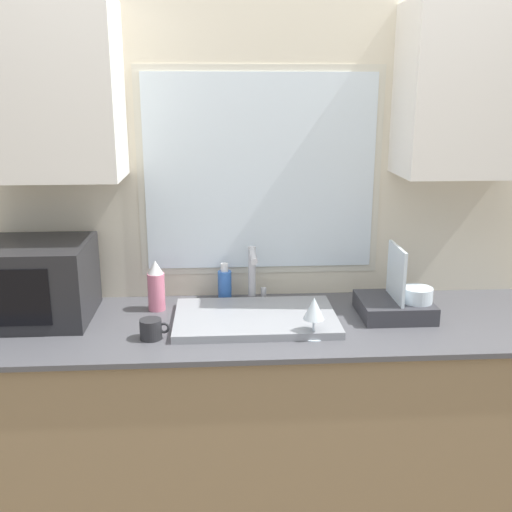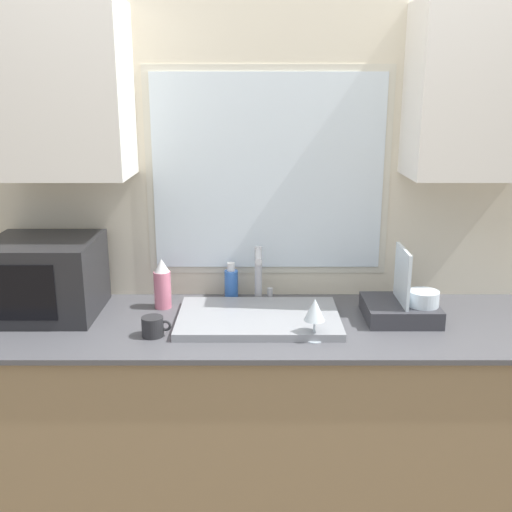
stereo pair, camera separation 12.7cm
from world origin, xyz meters
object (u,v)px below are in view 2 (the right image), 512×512
(microwave, at_px, (42,277))
(spray_bottle, at_px, (160,284))
(soap_bottle, at_px, (229,284))
(wine_glass, at_px, (312,311))
(dish_rack, at_px, (400,306))
(faucet, at_px, (257,270))
(mug_near_sink, at_px, (150,327))

(microwave, relative_size, spray_bottle, 2.00)
(soap_bottle, distance_m, wine_glass, 0.54)
(microwave, xyz_separation_m, dish_rack, (1.44, -0.07, -0.10))
(dish_rack, bearing_deg, spray_bottle, 172.26)
(microwave, xyz_separation_m, wine_glass, (1.07, -0.27, -0.04))
(spray_bottle, bearing_deg, dish_rack, -7.74)
(spray_bottle, height_order, soap_bottle, spray_bottle)
(soap_bottle, bearing_deg, faucet, -20.41)
(spray_bottle, relative_size, mug_near_sink, 1.92)
(dish_rack, relative_size, mug_near_sink, 2.63)
(microwave, height_order, dish_rack, microwave)
(soap_bottle, relative_size, mug_near_sink, 1.52)
(faucet, xyz_separation_m, dish_rack, (0.57, -0.18, -0.09))
(microwave, height_order, wine_glass, microwave)
(dish_rack, relative_size, spray_bottle, 1.37)
(spray_bottle, distance_m, wine_glass, 0.69)
(soap_bottle, bearing_deg, spray_bottle, -161.64)
(microwave, bearing_deg, dish_rack, -2.66)
(soap_bottle, bearing_deg, dish_rack, -18.13)
(faucet, bearing_deg, microwave, -172.46)
(faucet, xyz_separation_m, microwave, (-0.87, -0.11, 0.01))
(microwave, height_order, spray_bottle, microwave)
(mug_near_sink, bearing_deg, faucet, 41.74)
(faucet, height_order, soap_bottle, faucet)
(faucet, height_order, microwave, microwave)
(dish_rack, height_order, mug_near_sink, dish_rack)
(mug_near_sink, bearing_deg, spray_bottle, 91.68)
(dish_rack, height_order, wine_glass, dish_rack)
(faucet, bearing_deg, mug_near_sink, -138.26)
(soap_bottle, bearing_deg, wine_glass, -53.57)
(faucet, distance_m, dish_rack, 0.61)
(spray_bottle, relative_size, soap_bottle, 1.26)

